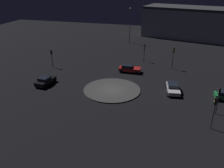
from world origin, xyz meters
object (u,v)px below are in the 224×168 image
object	(u,v)px
car_red	(129,68)
car_black	(45,81)
traffic_light_southwest	(52,55)
traffic_light_west	(144,49)
car_silver	(173,88)
store_building	(207,24)
traffic_light_northwest	(173,54)
streetlamp_west	(130,23)
traffic_light_north	(219,96)
traffic_light_northeast	(215,107)

from	to	relation	value
car_red	car_black	xyz separation A→B (m)	(9.75, -12.69, -0.03)
traffic_light_southwest	traffic_light_west	xyz separation A→B (m)	(-8.72, 17.50, 0.10)
car_silver	traffic_light_southwest	size ratio (longest dim) A/B	1.26
car_silver	car_black	xyz separation A→B (m)	(3.06, -21.33, 0.02)
car_silver	store_building	distance (m)	40.09
traffic_light_southwest	traffic_light_northwest	bearing A→B (deg)	39.62
traffic_light_west	streetlamp_west	distance (m)	16.86
traffic_light_southwest	streetlamp_west	size ratio (longest dim) A/B	0.39
car_black	store_building	world-z (taller)	store_building
traffic_light_northwest	traffic_light_north	world-z (taller)	traffic_light_northwest
car_red	traffic_light_northeast	world-z (taller)	traffic_light_northeast
car_silver	traffic_light_west	world-z (taller)	traffic_light_west
car_black	traffic_light_northwest	world-z (taller)	traffic_light_northwest
streetlamp_west	car_silver	bearing A→B (deg)	24.55
car_black	traffic_light_northwest	xyz separation A→B (m)	(-13.88, 20.64, 2.37)
traffic_light_southwest	store_building	bearing A→B (deg)	72.95
traffic_light_west	streetlamp_west	world-z (taller)	streetlamp_west
store_building	traffic_light_northeast	bearing A→B (deg)	99.82
traffic_light_northeast	streetlamp_west	bearing A→B (deg)	-38.23
streetlamp_west	store_building	bearing A→B (deg)	115.76
traffic_light_northwest	traffic_light_northeast	size ratio (longest dim) A/B	1.04
traffic_light_southwest	traffic_light_north	world-z (taller)	traffic_light_north
car_silver	traffic_light_northwest	distance (m)	11.10
car_silver	car_black	world-z (taller)	car_black
car_silver	streetlamp_west	size ratio (longest dim) A/B	0.49
traffic_light_southwest	traffic_light_west	size ratio (longest dim) A/B	0.96
car_silver	traffic_light_northeast	size ratio (longest dim) A/B	1.10
car_silver	traffic_light_north	xyz separation A→B (m)	(5.38, 5.91, 2.01)
store_building	car_red	bearing A→B (deg)	76.41
traffic_light_northeast	streetlamp_west	xyz separation A→B (m)	(-38.46, -18.26, 2.67)
car_red	car_black	size ratio (longest dim) A/B	1.00
car_red	traffic_light_southwest	distance (m)	15.93
traffic_light_northwest	traffic_light_west	bearing A→B (deg)	-81.18
streetlamp_west	traffic_light_west	bearing A→B (deg)	22.82
traffic_light_northwest	traffic_light_southwest	xyz separation A→B (m)	(5.71, -23.68, -0.45)
car_silver	store_building	size ratio (longest dim) A/B	0.12
traffic_light_northwest	streetlamp_west	distance (m)	22.39
traffic_light_northeast	traffic_light_southwest	size ratio (longest dim) A/B	1.14
car_red	traffic_light_northeast	size ratio (longest dim) A/B	0.98
traffic_light_northwest	store_building	world-z (taller)	store_building
traffic_light_southwest	streetlamp_west	xyz separation A→B (m)	(-24.02, 11.06, 3.02)
traffic_light_north	streetlamp_west	size ratio (longest dim) A/B	0.40
car_black	streetlamp_west	size ratio (longest dim) A/B	0.43
car_red	store_building	distance (m)	36.50
traffic_light_west	store_building	bearing A→B (deg)	160.34
car_red	traffic_light_north	xyz separation A→B (m)	(12.07, 14.55, 1.95)
traffic_light_northeast	car_black	bearing A→B (deg)	12.96
car_red	traffic_light_southwest	bearing A→B (deg)	-175.32
traffic_light_north	streetlamp_west	bearing A→B (deg)	-48.93
car_black	traffic_light_northwest	bearing A→B (deg)	-50.25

